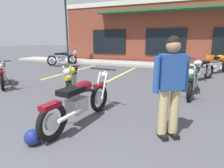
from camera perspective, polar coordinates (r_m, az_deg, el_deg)
name	(u,v)px	position (r m, az deg, el deg)	size (l,w,h in m)	color
ground_plane	(115,107)	(4.66, 1.06, -6.90)	(80.00, 80.00, 0.00)	#47474C
sidewalk_kerb	(161,65)	(11.98, 14.81, 5.58)	(22.00, 1.80, 0.14)	#A8A59E
brick_storefront_building	(171,33)	(16.04, 17.45, 14.56)	(15.05, 7.02, 4.19)	brown
painted_stall_lines	(149,77)	(8.49, 11.33, 2.20)	(8.08, 4.80, 0.01)	#DBCC4C
motorcycle_foreground_classic	(80,101)	(3.70, -9.62, -5.00)	(0.67, 2.11, 0.98)	black
motorcycle_red_sportbike	(219,63)	(10.46, 29.73, 5.70)	(1.65, 1.65, 0.98)	black
motorcycle_black_cruiser	(1,73)	(7.65, -30.61, 2.87)	(1.78, 1.50, 0.98)	black
motorcycle_silver_naked	(193,79)	(6.04, 23.33, 1.30)	(0.67, 2.11, 0.98)	black
motorcycle_green_cafe_racer	(199,69)	(8.18, 24.96, 4.07)	(1.38, 1.85, 0.98)	black
motorcycle_orange_scrambler	(63,58)	(12.64, -14.72, 7.76)	(1.22, 1.94, 0.98)	black
motorcycle_cream_vintage	(72,78)	(5.85, -12.09, 1.75)	(1.25, 1.93, 0.98)	black
person_in_shorts_foreground	(171,82)	(3.14, 17.44, 0.51)	(0.55, 0.43, 1.68)	black
helmet_on_pavement	(33,137)	(3.29, -22.99, -14.67)	(0.26, 0.26, 0.26)	navy
parking_lot_lamp_post	(65,15)	(13.14, -14.14, 19.64)	(0.24, 0.76, 4.80)	#2D2D33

